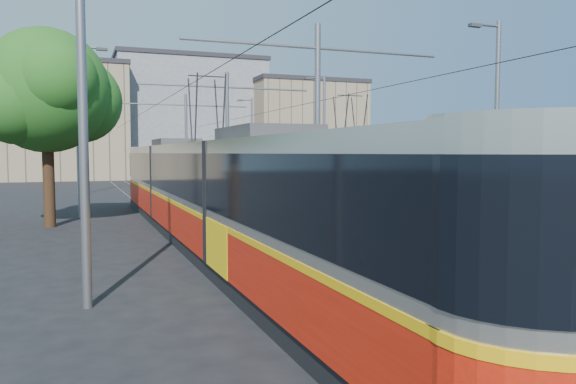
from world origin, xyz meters
name	(u,v)px	position (x,y,z in m)	size (l,w,h in m)	color
ground	(471,297)	(0.00, 0.00, 0.00)	(160.00, 160.00, 0.00)	black
platform	(243,211)	(0.00, 17.00, 0.15)	(4.00, 50.00, 0.30)	gray
tactile_strip_left	(214,209)	(-1.45, 17.00, 0.30)	(0.70, 50.00, 0.01)	gray
tactile_strip_right	(271,207)	(1.45, 17.00, 0.30)	(0.70, 50.00, 0.01)	gray
rails	(243,214)	(0.00, 17.00, 0.02)	(8.71, 70.00, 0.03)	gray
track_arrow	(399,374)	(-3.60, -3.00, 0.01)	(1.20, 5.00, 0.01)	silver
tram_left	(208,192)	(-3.60, 8.79, 1.71)	(2.43, 30.62, 5.50)	black
tram_right	(349,179)	(3.60, 12.67, 1.86)	(2.43, 32.05, 5.50)	black
catenary	(261,118)	(0.00, 14.15, 4.52)	(9.20, 70.00, 7.00)	slate
street_lamps	(223,132)	(0.00, 21.00, 4.18)	(15.18, 38.22, 8.00)	slate
shelter	(256,187)	(0.02, 14.96, 1.46)	(0.90, 1.14, 2.21)	black
tree	(55,94)	(-8.37, 15.47, 5.41)	(5.51, 5.09, 8.00)	#382314
building_left	(53,122)	(-10.00, 60.00, 6.56)	(16.32, 12.24, 13.11)	gray
building_centre	(187,118)	(6.00, 64.00, 7.48)	(18.36, 14.28, 14.94)	gray
building_right	(303,129)	(20.00, 58.00, 6.11)	(14.28, 10.20, 12.19)	gray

